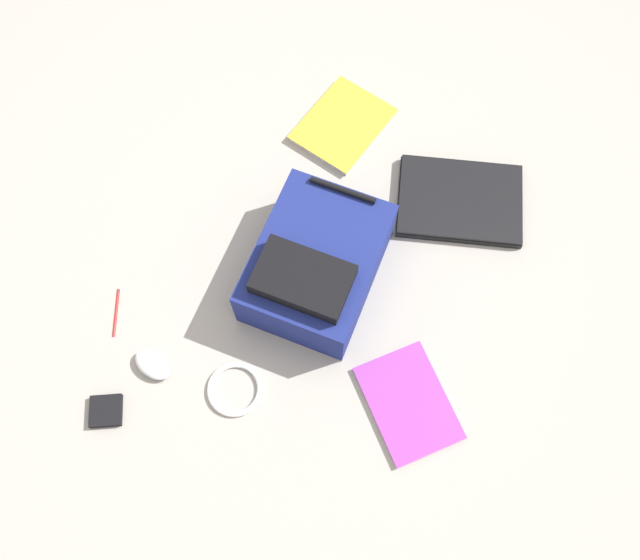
# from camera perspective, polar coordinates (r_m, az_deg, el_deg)

# --- Properties ---
(ground_plane) EXTENTS (3.77, 3.77, 0.00)m
(ground_plane) POSITION_cam_1_polar(r_m,az_deg,el_deg) (1.85, -0.93, 0.84)
(ground_plane) COLOR gray
(backpack) EXTENTS (0.37, 0.45, 0.21)m
(backpack) POSITION_cam_1_polar(r_m,az_deg,el_deg) (1.76, -0.36, 1.32)
(backpack) COLOR navy
(backpack) RESTS_ON ground_plane
(laptop) EXTENTS (0.38, 0.29, 0.03)m
(laptop) POSITION_cam_1_polar(r_m,az_deg,el_deg) (1.97, 11.88, 6.67)
(laptop) COLOR black
(laptop) RESTS_ON ground_plane
(book_manual) EXTENTS (0.32, 0.34, 0.01)m
(book_manual) POSITION_cam_1_polar(r_m,az_deg,el_deg) (1.75, 7.57, -10.39)
(book_manual) COLOR silver
(book_manual) RESTS_ON ground_plane
(book_blue) EXTENTS (0.31, 0.34, 0.02)m
(book_blue) POSITION_cam_1_polar(r_m,az_deg,el_deg) (2.07, 2.01, 13.11)
(book_blue) COLOR silver
(book_blue) RESTS_ON ground_plane
(computer_mouse) EXTENTS (0.13, 0.11, 0.04)m
(computer_mouse) POSITION_cam_1_polar(r_m,az_deg,el_deg) (1.80, -14.10, -7.01)
(computer_mouse) COLOR silver
(computer_mouse) RESTS_ON ground_plane
(cable_coil) EXTENTS (0.14, 0.14, 0.01)m
(cable_coil) POSITION_cam_1_polar(r_m,az_deg,el_deg) (1.76, -7.30, -9.24)
(cable_coil) COLOR silver
(cable_coil) RESTS_ON ground_plane
(pen_black) EXTENTS (0.04, 0.13, 0.01)m
(pen_black) POSITION_cam_1_polar(r_m,az_deg,el_deg) (1.89, -17.08, -2.66)
(pen_black) COLOR red
(pen_black) RESTS_ON ground_plane
(earbud_pouch) EXTENTS (0.10, 0.10, 0.02)m
(earbud_pouch) POSITION_cam_1_polar(r_m,az_deg,el_deg) (1.82, -17.85, -10.61)
(earbud_pouch) COLOR black
(earbud_pouch) RESTS_ON ground_plane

